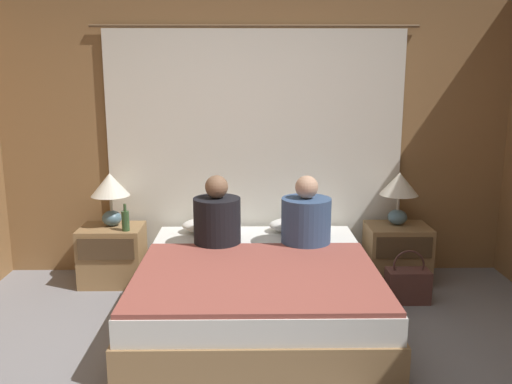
% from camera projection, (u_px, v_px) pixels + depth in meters
% --- Properties ---
extents(wall_back, '(4.53, 0.06, 2.50)m').
position_uv_depth(wall_back, '(255.00, 132.00, 4.72)').
color(wall_back, olive).
rests_on(wall_back, ground_plane).
extents(curtain_panel, '(2.74, 0.02, 2.15)m').
position_uv_depth(curtain_panel, '(255.00, 154.00, 4.70)').
color(curtain_panel, silver).
rests_on(curtain_panel, ground_plane).
extents(bed, '(1.67, 1.91, 0.43)m').
position_uv_depth(bed, '(257.00, 291.00, 3.90)').
color(bed, '#99754C').
rests_on(bed, ground_plane).
extents(nightstand_left, '(0.52, 0.41, 0.49)m').
position_uv_depth(nightstand_left, '(113.00, 255.00, 4.59)').
color(nightstand_left, '#937047').
rests_on(nightstand_left, ground_plane).
extents(nightstand_right, '(0.52, 0.41, 0.49)m').
position_uv_depth(nightstand_right, '(397.00, 253.00, 4.62)').
color(nightstand_right, '#937047').
rests_on(nightstand_right, ground_plane).
extents(lamp_left, '(0.32, 0.32, 0.45)m').
position_uv_depth(lamp_left, '(110.00, 190.00, 4.51)').
color(lamp_left, slate).
rests_on(lamp_left, nightstand_left).
extents(lamp_right, '(0.32, 0.32, 0.45)m').
position_uv_depth(lamp_right, '(399.00, 189.00, 4.54)').
color(lamp_right, slate).
rests_on(lamp_right, nightstand_right).
extents(pillow_left, '(0.50, 0.31, 0.12)m').
position_uv_depth(pillow_left, '(212.00, 225.00, 4.57)').
color(pillow_left, white).
rests_on(pillow_left, bed).
extents(pillow_right, '(0.50, 0.31, 0.12)m').
position_uv_depth(pillow_right, '(299.00, 225.00, 4.59)').
color(pillow_right, white).
rests_on(pillow_right, bed).
extents(blanket_on_bed, '(1.61, 1.27, 0.03)m').
position_uv_depth(blanket_on_bed, '(257.00, 275.00, 3.57)').
color(blanket_on_bed, '#994C42').
rests_on(blanket_on_bed, bed).
extents(person_left_in_bed, '(0.37, 0.37, 0.56)m').
position_uv_depth(person_left_in_bed, '(217.00, 219.00, 4.18)').
color(person_left_in_bed, black).
rests_on(person_left_in_bed, bed).
extents(person_right_in_bed, '(0.39, 0.39, 0.55)m').
position_uv_depth(person_right_in_bed, '(306.00, 219.00, 4.19)').
color(person_right_in_bed, '#38517A').
rests_on(person_right_in_bed, bed).
extents(beer_bottle_on_left_stand, '(0.06, 0.06, 0.22)m').
position_uv_depth(beer_bottle_on_left_stand, '(126.00, 220.00, 4.41)').
color(beer_bottle_on_left_stand, '#2D4C28').
rests_on(beer_bottle_on_left_stand, nightstand_left).
extents(handbag_on_floor, '(0.33, 0.18, 0.42)m').
position_uv_depth(handbag_on_floor, '(408.00, 285.00, 4.22)').
color(handbag_on_floor, brown).
rests_on(handbag_on_floor, ground_plane).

